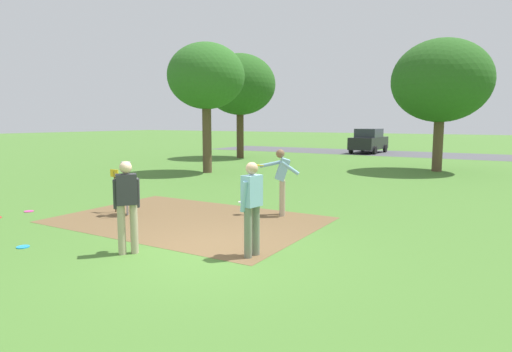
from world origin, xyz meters
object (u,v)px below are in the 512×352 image
Objects in this scene: frisbee_near_basket at (29,211)px; tree_mid_center at (240,85)px; player_throwing at (127,202)px; frisbee_by_tee at (23,247)px; tree_mid_left at (441,81)px; player_waiting_left at (252,204)px; disc_golf_basket at (125,186)px; player_foreground_watching at (282,177)px; tree_near_right at (206,77)px; parked_car_leftmost at (369,141)px.

tree_mid_center is (-4.47, 17.45, 4.74)m from frisbee_near_basket.
tree_mid_center is at bearing 117.19° from player_throwing.
player_throwing is 5.39m from frisbee_near_basket.
frisbee_by_tee is 18.95m from tree_mid_left.
tree_mid_left is (7.96, 15.76, 4.29)m from frisbee_near_basket.
player_waiting_left is at bearing 26.79° from player_throwing.
disc_golf_basket is 3.53m from player_throwing.
player_foreground_watching is 10.44m from tree_near_right.
frisbee_near_basket and frisbee_by_tee have the same top height.
frisbee_by_tee is 0.03× the size of tree_mid_center.
tree_mid_center reaches higher than tree_near_right.
player_foreground_watching is 23.49m from parked_car_leftmost.
disc_golf_basket is 5.91× the size of frisbee_by_tee.
frisbee_near_basket is (-2.53, -1.09, -0.74)m from disc_golf_basket.
tree_mid_center is at bearing -124.68° from parked_car_leftmost.
parked_car_leftmost is at bearing 93.10° from frisbee_by_tee.
tree_near_right is at bearing 120.53° from player_throwing.
player_throwing is at bearing 20.37° from frisbee_by_tee.
tree_mid_left is (4.87, 17.80, 4.29)m from frisbee_by_tee.
frisbee_near_basket is 3.70m from frisbee_by_tee.
player_foreground_watching and player_waiting_left have the same top height.
disc_golf_basket is 4.84m from player_waiting_left.
tree_mid_center is (-10.52, 14.35, 3.77)m from player_foreground_watching.
disc_golf_basket is 2.86m from frisbee_near_basket.
tree_near_right is 1.41× the size of parked_car_leftmost.
tree_near_right is at bearing -146.63° from tree_mid_left.
player_waiting_left is at bearing -71.31° from player_foreground_watching.
player_waiting_left is 7.25m from frisbee_near_basket.
player_waiting_left is 0.28× the size of tree_near_right.
tree_mid_center is at bearing 126.25° from player_foreground_watching.
player_foreground_watching reaches higher than frisbee_by_tee.
player_foreground_watching is 13.22m from tree_mid_left.
tree_mid_center is (-7.00, 16.36, 4.00)m from disc_golf_basket.
player_throwing is at bearing -59.47° from tree_near_right.
tree_near_right reaches higher than disc_golf_basket.
player_waiting_left reaches higher than frisbee_by_tee.
parked_car_leftmost is (-4.49, 23.06, -0.06)m from player_foreground_watching.
parked_car_leftmost is (2.86, 16.50, -3.52)m from tree_near_right.
disc_golf_basket is at bearing 137.95° from player_throwing.
frisbee_near_basket is at bearing 178.05° from player_waiting_left.
player_waiting_left is at bearing -49.44° from tree_near_right.
tree_mid_left reaches higher than parked_car_leftmost.
parked_car_leftmost reaches higher than frisbee_by_tee.
disc_golf_basket is 0.23× the size of tree_near_right.
player_waiting_left reaches higher than frisbee_near_basket.
parked_car_leftmost is (6.03, 8.71, -3.83)m from tree_mid_center.
frisbee_near_basket is (-7.19, 0.25, -0.96)m from player_waiting_left.
parked_car_leftmost is at bearing 92.22° from disc_golf_basket.
tree_mid_left is (2.81, 17.03, 3.33)m from player_throwing.
tree_near_right is 0.96× the size of tree_mid_left.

